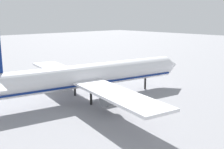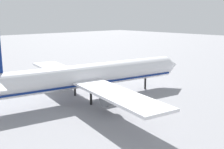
{
  "view_description": "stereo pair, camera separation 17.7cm",
  "coord_description": "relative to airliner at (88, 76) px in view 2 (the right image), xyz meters",
  "views": [
    {
      "loc": [
        -51.12,
        -65.63,
        25.19
      ],
      "look_at": [
        5.65,
        -3.29,
        7.28
      ],
      "focal_mm": 44.45,
      "sensor_mm": 36.0,
      "label": 1
    },
    {
      "loc": [
        -50.99,
        -65.75,
        25.19
      ],
      "look_at": [
        5.65,
        -3.29,
        7.28
      ],
      "focal_mm": 44.45,
      "sensor_mm": 36.0,
      "label": 2
    }
  ],
  "objects": [
    {
      "name": "ground_plane",
      "position": [
        1.24,
        -0.2,
        -7.24
      ],
      "size": [
        600.0,
        600.0,
        0.0
      ],
      "primitive_type": "plane",
      "color": "gray"
    },
    {
      "name": "airliner",
      "position": [
        0.0,
        0.0,
        0.0
      ],
      "size": [
        73.51,
        71.78,
        26.69
      ],
      "color": "white",
      "rests_on": "ground"
    },
    {
      "name": "traffic_cone_1",
      "position": [
        41.29,
        9.37,
        -6.96
      ],
      "size": [
        0.36,
        0.36,
        0.55
      ],
      "primitive_type": "cone",
      "color": "orange",
      "rests_on": "ground"
    }
  ]
}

